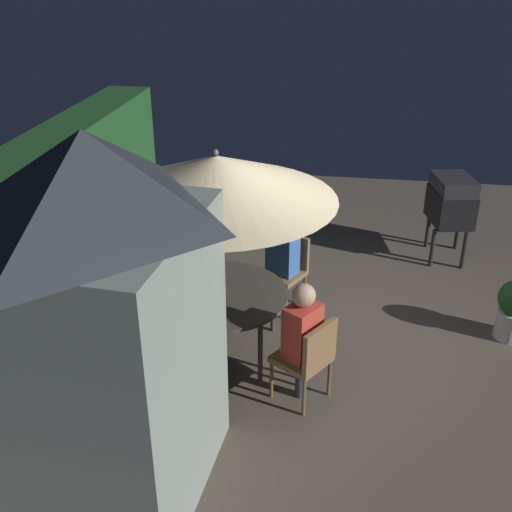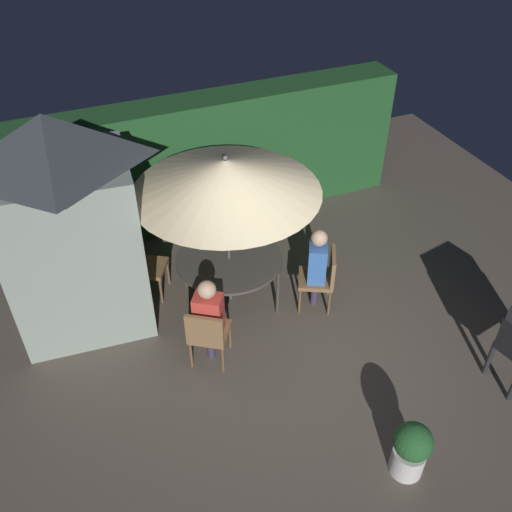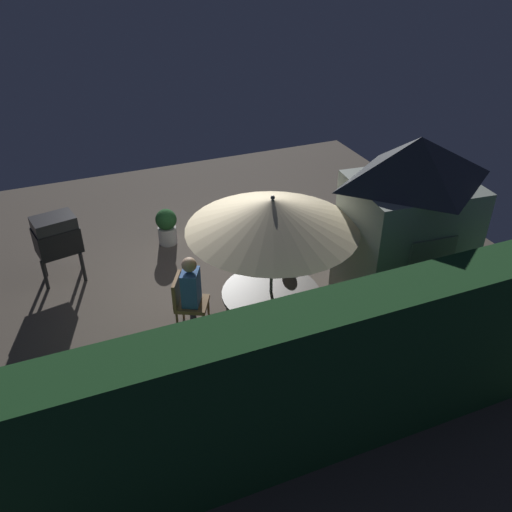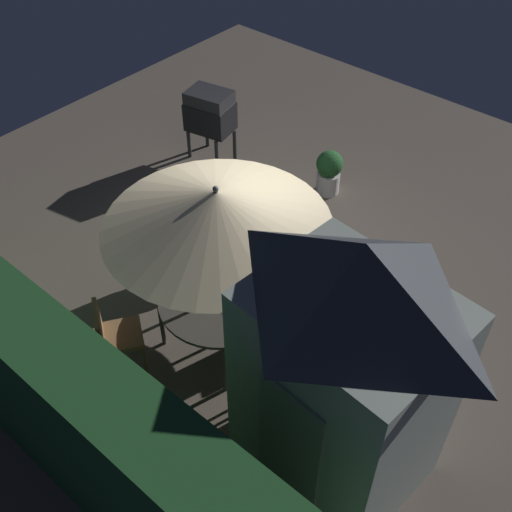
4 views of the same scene
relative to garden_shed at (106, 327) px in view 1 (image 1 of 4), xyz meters
The scene contains 12 objects.
ground_plane 3.32m from the garden_shed, 38.23° to the right, with size 11.00×11.00×0.00m, color brown.
hedge_backdrop 2.90m from the garden_shed, 35.75° to the left, with size 6.34×0.63×2.08m.
garden_shed is the anchor object (origin of this frame).
patio_table 2.09m from the garden_shed, 12.87° to the right, with size 1.43×1.43×0.75m.
patio_umbrella 1.99m from the garden_shed, 12.87° to the right, with size 2.35×2.35×2.29m.
bbq_grill 5.60m from the garden_shed, 33.92° to the right, with size 0.79×0.63×1.20m.
chair_near_shed 2.12m from the garden_shed, 48.95° to the right, with size 0.64×0.64×0.90m.
chair_far_side 3.32m from the garden_shed, 18.64° to the right, with size 0.62×0.62×0.90m.
chair_toward_hedge 2.82m from the garden_shed, 13.16° to the left, with size 0.64×0.64×0.90m.
chair_toward_house 1.29m from the garden_shed, 12.81° to the left, with size 0.63×0.63×0.90m.
person_in_red 1.99m from the garden_shed, 46.39° to the right, with size 0.42×0.39×1.26m.
person_in_blue 3.17m from the garden_shed, 18.39° to the right, with size 0.37×0.41×1.26m.
Camera 1 is at (-5.83, 0.20, 3.97)m, focal length 42.95 mm.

